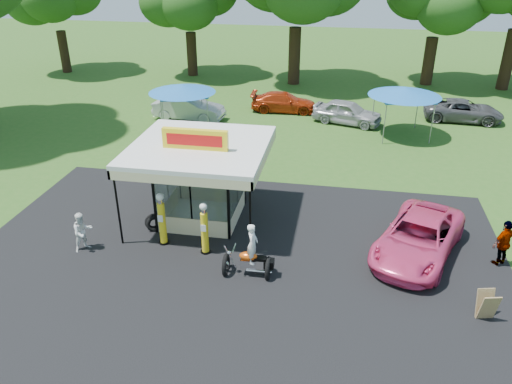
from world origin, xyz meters
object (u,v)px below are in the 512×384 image
at_px(bg_car_d, 463,110).
at_px(tent_east, 405,92).
at_px(gas_station_kiosk, 201,180).
at_px(gas_pump_right, 205,230).
at_px(kiosk_car, 216,186).
at_px(spectator_west, 83,232).
at_px(bg_car_a, 189,108).
at_px(spectator_east_b, 504,243).
at_px(tent_west, 182,89).
at_px(motorcycle, 251,255).
at_px(bg_car_b, 284,102).
at_px(gas_pump_left, 162,220).
at_px(pink_sedan, 418,238).
at_px(a_frame_sign, 487,306).
at_px(bg_car_c, 347,112).

distance_m(bg_car_d, tent_east, 5.98).
xyz_separation_m(gas_station_kiosk, gas_pump_right, (0.82, -2.58, -0.76)).
distance_m(kiosk_car, spectator_west, 6.59).
bearing_deg(bg_car_a, spectator_west, -171.92).
xyz_separation_m(spectator_east_b, tent_west, (-15.85, 12.15, 1.67)).
bearing_deg(motorcycle, bg_car_b, 92.19).
relative_size(gas_pump_left, tent_east, 0.52).
xyz_separation_m(kiosk_car, spectator_east_b, (11.63, -3.60, 0.44)).
relative_size(gas_pump_left, bg_car_b, 0.49).
xyz_separation_m(gas_station_kiosk, tent_west, (-4.22, 10.75, 0.81)).
bearing_deg(bg_car_d, pink_sedan, 168.20).
height_order(gas_station_kiosk, spectator_west, gas_station_kiosk).
height_order(pink_sedan, bg_car_d, pink_sedan).
relative_size(gas_station_kiosk, a_frame_sign, 5.43).
bearing_deg(spectator_west, bg_car_b, 22.10).
xyz_separation_m(bg_car_d, tent_east, (-4.28, -3.65, 2.00)).
height_order(gas_station_kiosk, tent_east, gas_station_kiosk).
distance_m(spectator_east_b, tent_east, 13.78).
distance_m(bg_car_a, tent_west, 2.69).
relative_size(bg_car_b, tent_east, 1.06).
relative_size(motorcycle, bg_car_d, 0.43).
relative_size(kiosk_car, bg_car_c, 0.64).
bearing_deg(tent_west, kiosk_car, -63.70).
bearing_deg(bg_car_b, tent_west, 128.16).
bearing_deg(a_frame_sign, spectator_east_b, 56.03).
xyz_separation_m(gas_pump_left, tent_west, (-3.27, 12.99, 1.53)).
height_order(pink_sedan, bg_car_b, pink_sedan).
bearing_deg(a_frame_sign, gas_pump_right, 154.68).
distance_m(a_frame_sign, bg_car_a, 22.88).
bearing_deg(tent_west, bg_car_c, 16.56).
height_order(motorcycle, a_frame_sign, motorcycle).
bearing_deg(gas_pump_right, kiosk_car, 99.78).
relative_size(bg_car_c, tent_west, 1.08).
bearing_deg(bg_car_a, bg_car_d, -75.14).
bearing_deg(kiosk_car, spectator_west, 144.80).
bearing_deg(bg_car_c, bg_car_d, -58.88).
relative_size(motorcycle, kiosk_car, 0.76).
bearing_deg(spectator_east_b, tent_east, -113.00).
relative_size(bg_car_b, tent_west, 1.11).
bearing_deg(tent_west, spectator_west, -88.24).
xyz_separation_m(pink_sedan, bg_car_b, (-7.23, 16.83, -0.09)).
xyz_separation_m(gas_station_kiosk, tent_east, (9.04, 12.01, 0.92)).
bearing_deg(pink_sedan, gas_station_kiosk, -166.64).
xyz_separation_m(a_frame_sign, bg_car_c, (-4.60, 18.34, 0.25)).
relative_size(gas_pump_right, tent_west, 0.52).
bearing_deg(spectator_west, spectator_east_b, -45.68).
distance_m(gas_pump_left, tent_east, 17.49).
relative_size(kiosk_car, bg_car_d, 0.56).
bearing_deg(kiosk_car, tent_east, -42.66).
bearing_deg(bg_car_a, gas_station_kiosk, -154.98).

